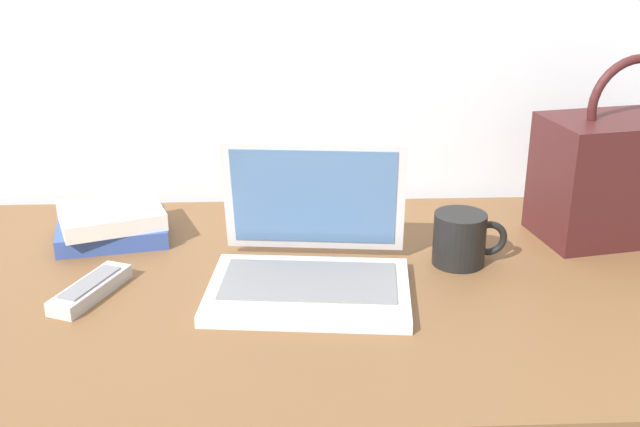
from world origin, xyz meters
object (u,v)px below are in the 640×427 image
(coffee_mug, at_px, (461,238))
(book_stack, at_px, (112,224))
(laptop, at_px, (311,257))
(handbag, at_px, (625,174))
(remote_control_near, at_px, (91,289))

(coffee_mug, relative_size, book_stack, 0.58)
(laptop, relative_size, handbag, 1.00)
(laptop, xyz_separation_m, book_stack, (-0.35, 0.19, -0.02))
(coffee_mug, bearing_deg, remote_control_near, -171.08)
(book_stack, bearing_deg, coffee_mug, -11.90)
(remote_control_near, xyz_separation_m, book_stack, (-0.01, 0.22, 0.02))
(handbag, relative_size, book_stack, 1.54)
(remote_control_near, height_order, handbag, handbag)
(coffee_mug, relative_size, handbag, 0.38)
(remote_control_near, distance_m, handbag, 0.94)
(laptop, bearing_deg, handbag, 17.53)
(coffee_mug, distance_m, remote_control_near, 0.60)
(laptop, xyz_separation_m, coffee_mug, (0.25, 0.07, -0.00))
(coffee_mug, xyz_separation_m, remote_control_near, (-0.60, -0.09, -0.03))
(book_stack, bearing_deg, remote_control_near, -87.45)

